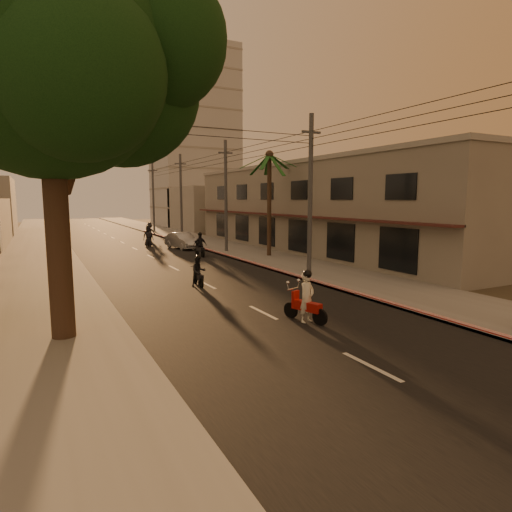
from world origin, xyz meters
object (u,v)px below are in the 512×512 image
(broadleaf_tree, at_px, (61,57))
(palm_tree, at_px, (269,161))
(parked_car, at_px, (182,241))
(scooter_mid_a, at_px, (198,272))
(scooter_mid_b, at_px, (200,246))
(scooter_far_b, at_px, (150,233))
(scooter_red, at_px, (306,299))
(scooter_far_a, at_px, (148,237))

(broadleaf_tree, bearing_deg, palm_tree, 43.48)
(palm_tree, height_order, parked_car, palm_tree)
(broadleaf_tree, distance_m, scooter_mid_a, 11.47)
(scooter_mid_b, xyz_separation_m, scooter_far_b, (-0.65, 13.32, 0.08))
(scooter_mid_a, relative_size, scooter_far_b, 0.81)
(palm_tree, distance_m, scooter_red, 18.46)
(broadleaf_tree, distance_m, palm_tree, 20.18)
(scooter_red, relative_size, scooter_mid_b, 1.00)
(scooter_far_a, distance_m, parked_car, 3.79)
(palm_tree, xyz_separation_m, scooter_far_a, (-6.50, 11.17, -6.25))
(scooter_far_a, xyz_separation_m, parked_car, (2.28, -3.03, -0.19))
(palm_tree, bearing_deg, scooter_red, -114.54)
(palm_tree, bearing_deg, scooter_far_a, 120.19)
(scooter_mid_a, height_order, scooter_mid_b, scooter_mid_b)
(broadleaf_tree, xyz_separation_m, scooter_red, (7.41, -1.93, -7.63))
(scooter_mid_a, bearing_deg, palm_tree, 46.80)
(scooter_red, xyz_separation_m, scooter_far_a, (0.71, 26.95, 0.05))
(broadleaf_tree, relative_size, scooter_mid_b, 6.35)
(palm_tree, bearing_deg, scooter_mid_a, -136.56)
(scooter_far_a, bearing_deg, scooter_mid_b, -65.84)
(scooter_red, bearing_deg, scooter_far_a, 71.29)
(parked_car, bearing_deg, palm_tree, -71.99)
(broadleaf_tree, distance_m, scooter_far_b, 32.02)
(scooter_far_b, bearing_deg, scooter_mid_b, -76.93)
(scooter_mid_a, relative_size, scooter_mid_b, 0.85)
(scooter_red, bearing_deg, scooter_mid_b, 64.72)
(scooter_mid_a, height_order, scooter_far_a, scooter_far_a)
(scooter_mid_b, relative_size, parked_car, 0.42)
(scooter_mid_b, distance_m, scooter_far_b, 13.33)
(broadleaf_tree, relative_size, scooter_far_a, 6.08)
(scooter_mid_a, distance_m, scooter_far_b, 24.07)
(broadleaf_tree, relative_size, parked_car, 2.70)
(broadleaf_tree, bearing_deg, parked_car, 64.71)
(scooter_mid_a, xyz_separation_m, scooter_far_b, (3.22, 23.85, 0.19))
(palm_tree, distance_m, scooter_mid_a, 13.34)
(scooter_red, bearing_deg, parked_car, 65.68)
(scooter_far_a, relative_size, parked_car, 0.44)
(scooter_red, distance_m, scooter_mid_b, 18.46)
(palm_tree, xyz_separation_m, scooter_far_b, (-5.26, 15.82, -6.24))
(palm_tree, height_order, scooter_red, palm_tree)
(scooter_red, height_order, scooter_far_a, scooter_far_a)
(scooter_far_a, bearing_deg, palm_tree, -47.92)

